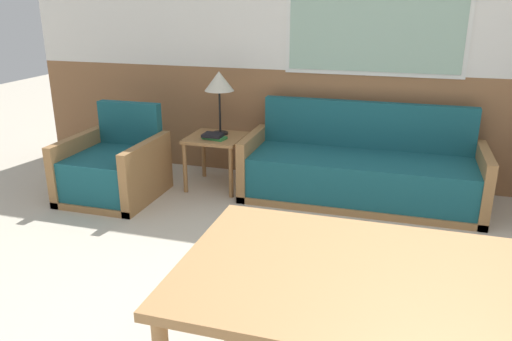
{
  "coord_description": "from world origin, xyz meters",
  "views": [
    {
      "loc": [
        0.29,
        -2.17,
        1.74
      ],
      "look_at": [
        -0.71,
        1.15,
        0.54
      ],
      "focal_mm": 35.0,
      "sensor_mm": 36.0,
      "label": 1
    }
  ],
  "objects_px": {
    "couch": "(360,173)",
    "dining_table": "(386,292)",
    "armchair": "(114,170)",
    "table_lamp": "(219,83)",
    "side_table": "(216,145)"
  },
  "relations": [
    {
      "from": "armchair",
      "to": "dining_table",
      "type": "bearing_deg",
      "value": -44.13
    },
    {
      "from": "side_table",
      "to": "table_lamp",
      "type": "distance_m",
      "value": 0.58
    },
    {
      "from": "side_table",
      "to": "table_lamp",
      "type": "bearing_deg",
      "value": 81.95
    },
    {
      "from": "couch",
      "to": "dining_table",
      "type": "height_order",
      "value": "couch"
    },
    {
      "from": "side_table",
      "to": "couch",
      "type": "bearing_deg",
      "value": 2.02
    },
    {
      "from": "couch",
      "to": "side_table",
      "type": "bearing_deg",
      "value": -177.98
    },
    {
      "from": "side_table",
      "to": "table_lamp",
      "type": "xyz_separation_m",
      "value": [
        0.01,
        0.09,
        0.57
      ]
    },
    {
      "from": "armchair",
      "to": "dining_table",
      "type": "height_order",
      "value": "armchair"
    },
    {
      "from": "couch",
      "to": "side_table",
      "type": "xyz_separation_m",
      "value": [
        -1.36,
        -0.05,
        0.16
      ]
    },
    {
      "from": "armchair",
      "to": "table_lamp",
      "type": "bearing_deg",
      "value": 31.07
    },
    {
      "from": "couch",
      "to": "dining_table",
      "type": "xyz_separation_m",
      "value": [
        0.32,
        -2.56,
        0.4
      ]
    },
    {
      "from": "armchair",
      "to": "side_table",
      "type": "bearing_deg",
      "value": 27.16
    },
    {
      "from": "table_lamp",
      "to": "armchair",
      "type": "bearing_deg",
      "value": -143.56
    },
    {
      "from": "table_lamp",
      "to": "couch",
      "type": "bearing_deg",
      "value": -1.8
    },
    {
      "from": "armchair",
      "to": "side_table",
      "type": "height_order",
      "value": "armchair"
    }
  ]
}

